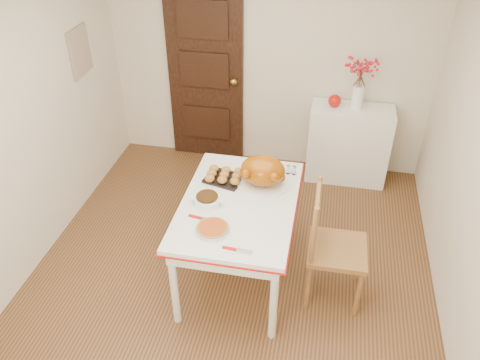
% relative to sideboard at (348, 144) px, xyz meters
% --- Properties ---
extents(floor, '(3.50, 4.00, 0.00)m').
position_rel_sideboard_xyz_m(floor, '(-0.94, -1.78, -0.43)').
color(floor, '#47281A').
rests_on(floor, ground).
extents(wall_back, '(3.50, 0.00, 2.50)m').
position_rel_sideboard_xyz_m(wall_back, '(-0.94, 0.22, 0.82)').
color(wall_back, beige).
rests_on(wall_back, ground).
extents(wall_left, '(0.00, 4.00, 2.50)m').
position_rel_sideboard_xyz_m(wall_left, '(-2.69, -1.78, 0.82)').
color(wall_left, beige).
rests_on(wall_left, ground).
extents(door_back, '(0.85, 0.06, 2.06)m').
position_rel_sideboard_xyz_m(door_back, '(-1.64, 0.19, 0.60)').
color(door_back, black).
rests_on(door_back, ground).
extents(photo_board, '(0.03, 0.35, 0.45)m').
position_rel_sideboard_xyz_m(photo_board, '(-2.67, -0.58, 1.07)').
color(photo_board, tan).
rests_on(photo_board, ground).
extents(sideboard, '(0.87, 0.39, 0.87)m').
position_rel_sideboard_xyz_m(sideboard, '(0.00, 0.00, 0.00)').
color(sideboard, white).
rests_on(sideboard, floor).
extents(kitchen_table, '(0.92, 1.35, 0.81)m').
position_rel_sideboard_xyz_m(kitchen_table, '(-0.88, -1.73, -0.03)').
color(kitchen_table, silver).
rests_on(kitchen_table, floor).
extents(chair_oak, '(0.47, 0.47, 1.04)m').
position_rel_sideboard_xyz_m(chair_oak, '(-0.06, -1.79, 0.09)').
color(chair_oak, brown).
rests_on(chair_oak, floor).
extents(berry_vase, '(0.27, 0.27, 0.53)m').
position_rel_sideboard_xyz_m(berry_vase, '(0.02, 0.00, 0.70)').
color(berry_vase, white).
rests_on(berry_vase, sideboard).
extents(apple, '(0.13, 0.13, 0.13)m').
position_rel_sideboard_xyz_m(apple, '(-0.20, 0.00, 0.50)').
color(apple, '#B3130C').
rests_on(apple, sideboard).
extents(turkey_platter, '(0.46, 0.38, 0.27)m').
position_rel_sideboard_xyz_m(turkey_platter, '(-0.73, -1.47, 0.51)').
color(turkey_platter, '#904A03').
rests_on(turkey_platter, kitchen_table).
extents(pumpkin_pie, '(0.29, 0.29, 0.05)m').
position_rel_sideboard_xyz_m(pumpkin_pie, '(-1.00, -2.11, 0.40)').
color(pumpkin_pie, '#A23E13').
rests_on(pumpkin_pie, kitchen_table).
extents(stuffing_dish, '(0.32, 0.28, 0.10)m').
position_rel_sideboard_xyz_m(stuffing_dish, '(-1.11, -1.80, 0.42)').
color(stuffing_dish, '#3D220B').
rests_on(stuffing_dish, kitchen_table).
extents(rolls_tray, '(0.36, 0.31, 0.08)m').
position_rel_sideboard_xyz_m(rolls_tray, '(-1.06, -1.45, 0.41)').
color(rolls_tray, '#A05926').
rests_on(rolls_tray, kitchen_table).
extents(pie_server, '(0.22, 0.08, 0.01)m').
position_rel_sideboard_xyz_m(pie_server, '(-0.78, -2.27, 0.38)').
color(pie_server, silver).
rests_on(pie_server, kitchen_table).
extents(carving_knife, '(0.28, 0.11, 0.01)m').
position_rel_sideboard_xyz_m(carving_knife, '(-1.08, -1.99, 0.38)').
color(carving_knife, silver).
rests_on(carving_knife, kitchen_table).
extents(drinking_glass, '(0.07, 0.07, 0.10)m').
position_rel_sideboard_xyz_m(drinking_glass, '(-0.79, -1.22, 0.42)').
color(drinking_glass, white).
rests_on(drinking_glass, kitchen_table).
extents(shaker_pair, '(0.09, 0.06, 0.08)m').
position_rel_sideboard_xyz_m(shaker_pair, '(-0.51, -1.25, 0.41)').
color(shaker_pair, white).
rests_on(shaker_pair, kitchen_table).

